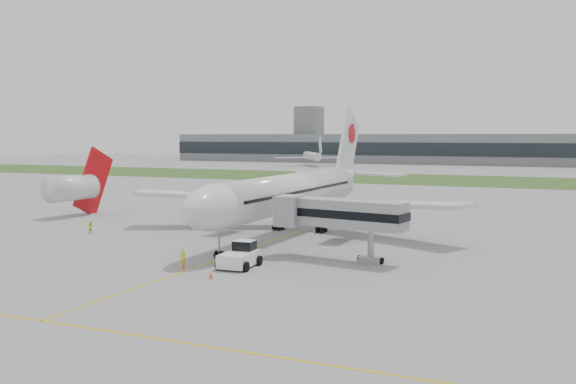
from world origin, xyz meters
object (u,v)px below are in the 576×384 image
at_px(pushback_tug, 241,255).
at_px(neighbor_aircraft, 75,187).
at_px(ground_crew_near, 182,258).
at_px(airliner, 294,191).
at_px(jet_bridge, 336,214).

relative_size(pushback_tug, neighbor_aircraft, 0.35).
relative_size(ground_crew_near, neighbor_aircraft, 0.12).
height_order(pushback_tug, neighbor_aircraft, neighbor_aircraft).
bearing_deg(neighbor_aircraft, ground_crew_near, -32.93).
height_order(airliner, neighbor_aircraft, airliner).
relative_size(jet_bridge, ground_crew_near, 8.01).
bearing_deg(pushback_tug, jet_bridge, 40.46).
distance_m(jet_bridge, neighbor_aircraft, 54.51).
height_order(airliner, pushback_tug, airliner).
height_order(airliner, ground_crew_near, airliner).
distance_m(pushback_tug, jet_bridge, 11.10).
bearing_deg(jet_bridge, neighbor_aircraft, 170.44).
bearing_deg(jet_bridge, pushback_tug, -126.43).
xyz_separation_m(airliner, jet_bridge, (11.49, -15.21, -0.77)).
xyz_separation_m(jet_bridge, ground_crew_near, (-12.80, -9.67, -3.99)).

